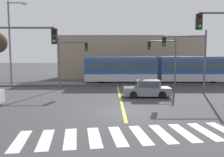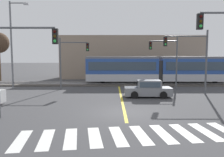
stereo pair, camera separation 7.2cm
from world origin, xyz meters
name	(u,v)px [view 1 (the left image)]	position (x,y,z in m)	size (l,w,h in m)	color
ground_plane	(124,113)	(0.00, 0.00, 0.00)	(200.00, 200.00, 0.00)	#3D3D3F
track_bed	(117,84)	(0.00, 14.91, 0.09)	(120.00, 4.00, 0.18)	#4C4742
rail_near	(117,83)	(0.00, 14.19, 0.23)	(120.00, 0.08, 0.10)	#939399
rail_far	(117,82)	(0.00, 15.63, 0.23)	(120.00, 0.08, 0.10)	#939399
light_rail_tram	(158,69)	(5.17, 14.90, 2.05)	(18.50, 2.64, 3.43)	#B7BAC1
crosswalk_stripe_0	(20,141)	(-4.90, -5.11, 0.00)	(0.56, 2.80, 0.01)	silver
crosswalk_stripe_1	(46,139)	(-3.81, -4.96, 0.00)	(0.56, 2.80, 0.01)	silver
crosswalk_stripe_2	(70,138)	(-2.72, -4.81, 0.00)	(0.56, 2.80, 0.01)	silver
crosswalk_stripe_3	(94,137)	(-1.63, -4.66, 0.00)	(0.56, 2.80, 0.01)	silver
crosswalk_stripe_4	(118,136)	(-0.54, -4.50, 0.00)	(0.56, 2.80, 0.01)	silver
crosswalk_stripe_5	(140,135)	(0.54, -4.35, 0.00)	(0.56, 2.80, 0.01)	silver
crosswalk_stripe_6	(162,133)	(1.63, -4.20, 0.00)	(0.56, 2.80, 0.01)	silver
crosswalk_stripe_7	(184,132)	(2.72, -4.05, 0.00)	(0.56, 2.80, 0.01)	silver
crosswalk_stripe_8	(205,131)	(3.81, -3.90, 0.00)	(0.56, 2.80, 0.01)	silver
lane_centre_line	(120,98)	(0.00, 5.24, 0.00)	(0.20, 15.34, 0.01)	gold
sedan_crossing	(147,89)	(2.43, 5.91, 0.70)	(4.23, 1.98, 1.52)	gray
traffic_light_far_right	(166,55)	(5.39, 11.43, 3.80)	(3.25, 0.38, 5.77)	#515459
traffic_light_far_left	(69,56)	(-5.37, 10.56, 3.68)	(3.25, 0.38, 5.64)	#515459
traffic_light_mid_right	(190,52)	(6.83, 7.49, 4.03)	(4.25, 0.38, 6.17)	#515459
traffic_light_near_left	(17,54)	(-6.37, -1.31, 3.85)	(3.75, 0.38, 5.83)	#515459
street_lamp_west	(11,40)	(-11.98, 11.56, 5.45)	(2.18, 0.28, 9.72)	slate
building_backdrop_far	(129,57)	(2.32, 24.45, 3.42)	(22.79, 6.00, 6.85)	gray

